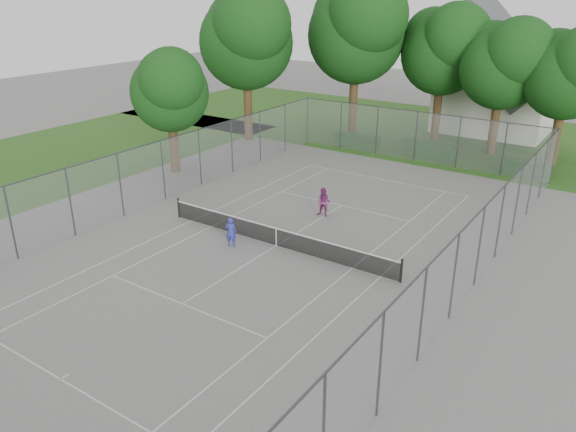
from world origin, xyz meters
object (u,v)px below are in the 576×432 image
Objects in this scene: house at (497,79)px; woman_player at (324,202)px; girl_player at (231,232)px; tennis_net at (276,236)px.

woman_player is at bearing -94.99° from house.
house is at bearing 78.34° from woman_player.
house reaches higher than girl_player.
house is 6.86× the size of woman_player.
girl_player is (-3.85, -29.99, -3.64)m from house.
girl_player is at bearing -97.32° from house.
girl_player is (-1.79, -1.20, 0.21)m from tennis_net.
tennis_net is at bearing -94.10° from house.
girl_player is at bearing -113.59° from woman_player.
tennis_net is 2.16m from girl_player.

